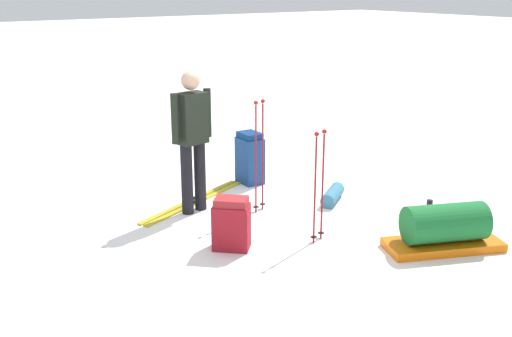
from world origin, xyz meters
TOP-DOWN VIEW (x-y plane):
  - ground_plane at (0.00, 0.00)m, footprint 80.00×80.00m
  - skier_standing at (0.32, -0.85)m, footprint 0.56×0.28m
  - ski_pair_near at (0.18, -1.13)m, footprint 1.80×0.88m
  - backpack_large_dark at (0.53, 0.32)m, footprint 0.45×0.44m
  - backpack_bright at (-0.84, -1.38)m, footprint 0.29×0.37m
  - ski_poles_planted_near at (-0.34, -0.43)m, footprint 0.19×0.11m
  - ski_poles_planted_far at (-0.35, 0.66)m, footprint 0.21×0.11m
  - gear_sled at (-1.28, 1.57)m, footprint 1.29×0.88m
  - sleeping_mat_rolled at (-1.27, -0.15)m, footprint 0.55×0.46m
  - thermos_bottle at (-1.76, 0.97)m, footprint 0.07×0.07m

SIDE VIEW (x-z plane):
  - ground_plane at x=0.00m, z-range 0.00..0.00m
  - ski_pair_near at x=0.18m, z-range -0.01..0.04m
  - sleeping_mat_rolled at x=-1.27m, z-range 0.00..0.18m
  - thermos_bottle at x=-1.76m, z-range 0.00..0.26m
  - gear_sled at x=-1.28m, z-range -0.02..0.47m
  - backpack_large_dark at x=0.53m, z-range -0.01..0.55m
  - backpack_bright at x=-0.84m, z-range -0.01..0.71m
  - ski_poles_planted_far at x=-0.35m, z-range 0.07..1.29m
  - ski_poles_planted_near at x=-0.34m, z-range 0.07..1.43m
  - skier_standing at x=0.32m, z-range 0.10..1.80m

